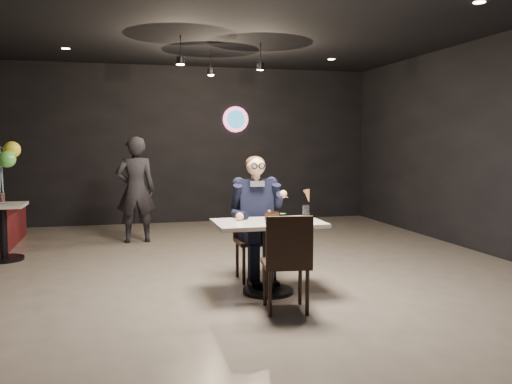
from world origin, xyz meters
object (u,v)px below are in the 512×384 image
object	(u,v)px
chair_far	(255,240)
sundae_glass	(306,213)
main_table	(268,257)
balloon_vase	(1,198)
passerby	(136,190)
chair_near	(286,262)
side_table	(3,233)
seated_man	(255,217)

from	to	relation	value
chair_far	sundae_glass	world-z (taller)	chair_far
main_table	sundae_glass	distance (m)	0.60
balloon_vase	passerby	xyz separation A→B (m)	(1.75, 0.91, -0.00)
main_table	balloon_vase	xyz separation A→B (m)	(-2.97, 2.36, 0.45)
chair_near	side_table	size ratio (longest dim) A/B	1.25
chair_far	main_table	bearing A→B (deg)	-90.00
seated_man	balloon_vase	size ratio (longest dim) A/B	9.92
chair_far	chair_near	xyz separation A→B (m)	(0.00, -1.15, 0.00)
side_table	passerby	size ratio (longest dim) A/B	0.45
chair_near	passerby	distance (m)	4.07
side_table	main_table	bearing A→B (deg)	-38.38
seated_man	sundae_glass	bearing A→B (deg)	-57.70
chair_far	seated_man	bearing A→B (deg)	0.00
chair_near	sundae_glass	distance (m)	0.76
seated_man	passerby	world-z (taller)	passerby
chair_far	passerby	xyz separation A→B (m)	(-1.22, 2.71, 0.36)
sundae_glass	balloon_vase	distance (m)	4.14
chair_near	balloon_vase	xyz separation A→B (m)	(-2.97, 2.96, 0.36)
passerby	balloon_vase	bearing A→B (deg)	25.03
seated_man	side_table	world-z (taller)	seated_man
main_table	passerby	world-z (taller)	passerby
main_table	balloon_vase	bearing A→B (deg)	141.62
side_table	balloon_vase	world-z (taller)	balloon_vase
chair_far	side_table	size ratio (longest dim) A/B	1.25
chair_far	side_table	distance (m)	3.48
seated_man	side_table	bearing A→B (deg)	148.74
balloon_vase	passerby	bearing A→B (deg)	27.40
chair_far	passerby	bearing A→B (deg)	114.26
chair_far	seated_man	distance (m)	0.26
chair_far	balloon_vase	bearing A→B (deg)	148.74
sundae_glass	balloon_vase	size ratio (longest dim) A/B	1.11
main_table	side_table	bearing A→B (deg)	141.62
main_table	balloon_vase	distance (m)	3.82
main_table	seated_man	size ratio (longest dim) A/B	0.76
main_table	chair_far	bearing A→B (deg)	90.00
seated_man	balloon_vase	bearing A→B (deg)	148.74
seated_man	passerby	distance (m)	2.98
balloon_vase	side_table	bearing A→B (deg)	0.00
chair_near	sundae_glass	world-z (taller)	chair_near
main_table	sundae_glass	xyz separation A→B (m)	(0.39, -0.06, 0.46)
chair_near	sundae_glass	bearing A→B (deg)	62.67
chair_near	seated_man	distance (m)	1.18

